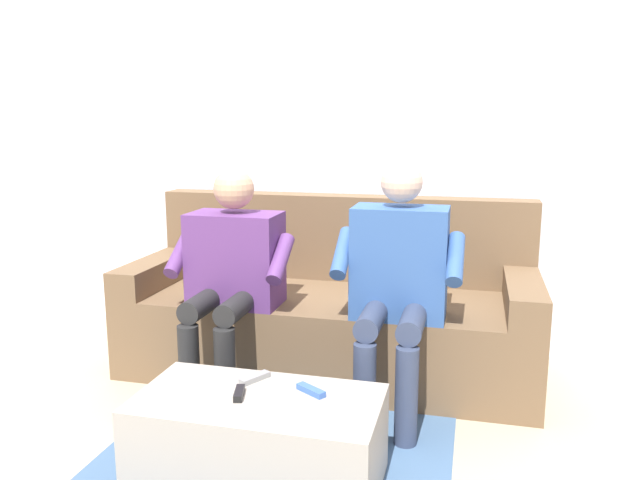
# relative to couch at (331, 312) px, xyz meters

# --- Properties ---
(ground_plane) EXTENTS (8.00, 8.00, 0.00)m
(ground_plane) POSITION_rel_couch_xyz_m (0.00, 0.74, -0.31)
(ground_plane) COLOR tan
(back_wall) EXTENTS (5.38, 0.06, 2.76)m
(back_wall) POSITION_rel_couch_xyz_m (0.00, -0.46, 1.07)
(back_wall) COLOR silver
(back_wall) RESTS_ON ground
(couch) EXTENTS (2.20, 0.87, 0.94)m
(couch) POSITION_rel_couch_xyz_m (0.00, 0.00, 0.00)
(couch) COLOR brown
(couch) RESTS_ON ground
(coffee_table) EXTENTS (0.92, 0.48, 0.35)m
(coffee_table) POSITION_rel_couch_xyz_m (0.00, 1.21, -0.14)
(coffee_table) COLOR #A89E8E
(coffee_table) RESTS_ON ground
(person_left_seated) EXTENTS (0.60, 0.59, 1.18)m
(person_left_seated) POSITION_rel_couch_xyz_m (-0.42, 0.43, 0.36)
(person_left_seated) COLOR #335693
(person_left_seated) RESTS_ON ground
(person_right_seated) EXTENTS (0.61, 0.57, 1.13)m
(person_right_seated) POSITION_rel_couch_xyz_m (0.42, 0.42, 0.33)
(person_right_seated) COLOR #5B3370
(person_right_seated) RESTS_ON ground
(remote_black) EXTENTS (0.06, 0.12, 0.03)m
(remote_black) POSITION_rel_couch_xyz_m (0.07, 1.22, 0.05)
(remote_black) COLOR black
(remote_black) RESTS_ON coffee_table
(remote_blue) EXTENTS (0.13, 0.10, 0.02)m
(remote_blue) POSITION_rel_couch_xyz_m (-0.18, 1.12, 0.05)
(remote_blue) COLOR #3860B7
(remote_blue) RESTS_ON coffee_table
(remote_gray) EXTENTS (0.10, 0.14, 0.02)m
(remote_gray) POSITION_rel_couch_xyz_m (0.06, 1.06, 0.05)
(remote_gray) COLOR gray
(remote_gray) RESTS_ON coffee_table
(floor_rug) EXTENTS (1.43, 1.68, 0.01)m
(floor_rug) POSITION_rel_couch_xyz_m (0.00, 1.07, -0.31)
(floor_rug) COLOR #426084
(floor_rug) RESTS_ON ground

